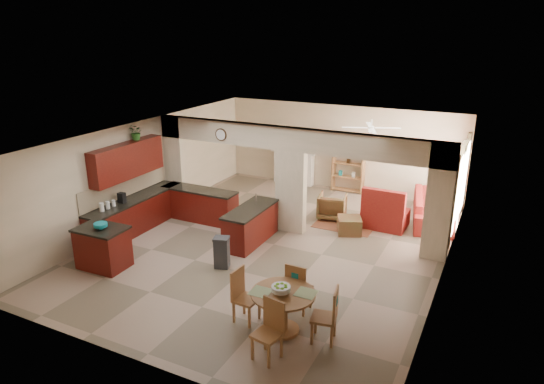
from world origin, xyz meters
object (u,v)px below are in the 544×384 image
at_px(armchair, 332,206).
at_px(sofa, 433,208).
at_px(kitchen_island, 103,247).
at_px(dining_table, 283,306).

bearing_deg(armchair, sofa, -168.68).
height_order(kitchen_island, sofa, kitchen_island).
bearing_deg(sofa, dining_table, 156.11).
bearing_deg(kitchen_island, armchair, 52.72).
height_order(kitchen_island, armchair, kitchen_island).
relative_size(kitchen_island, sofa, 0.43).
height_order(dining_table, armchair, dining_table).
xyz_separation_m(dining_table, sofa, (1.55, 6.59, -0.14)).
bearing_deg(kitchen_island, dining_table, -7.22).
xyz_separation_m(kitchen_island, dining_table, (4.68, -0.44, 0.04)).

